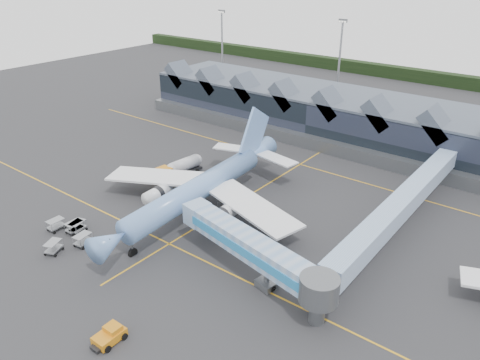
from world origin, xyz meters
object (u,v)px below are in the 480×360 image
Objects in this scene: pushback_tug at (110,335)px; main_airliner at (202,187)px; jet_bridge at (261,254)px; fuel_truck at (180,168)px.

main_airliner is at bearing 111.66° from pushback_tug.
jet_bridge is at bearing -31.97° from main_airliner.
pushback_tug is (-6.98, -17.96, -3.56)m from jet_bridge.
jet_bridge is (18.62, -9.82, 0.28)m from main_airliner.
fuel_truck is (-30.16, 16.50, -2.44)m from jet_bridge.
main_airliner is at bearing 163.10° from jet_bridge.
jet_bridge reaches higher than fuel_truck.
fuel_truck is at bearing 162.23° from jet_bridge.
main_airliner is 30.30m from pushback_tug.
fuel_truck is at bearing 122.86° from pushback_tug.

